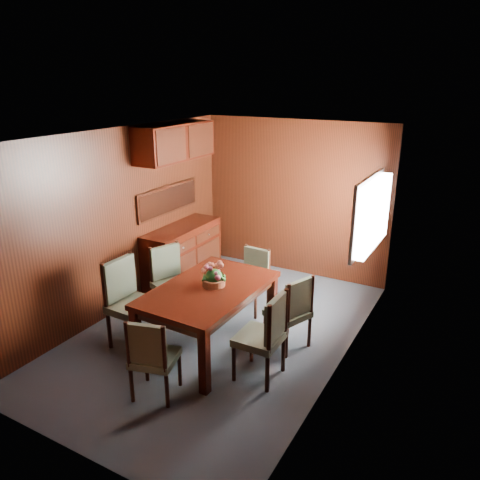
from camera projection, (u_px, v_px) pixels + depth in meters
The scene contains 11 objects.
ground at pixel (219, 332), 5.77m from camera, with size 4.50×4.50×0.00m, color #3C4753.
room_shell at pixel (224, 197), 5.55m from camera, with size 3.06×4.52×2.41m.
sideboard at pixel (183, 255), 7.02m from camera, with size 0.48×1.40×0.90m, color black.
dining_table at pixel (209, 296), 5.28m from camera, with size 1.04×1.63×0.76m.
chair_left_near at pixel (128, 297), 5.38m from camera, with size 0.50×0.52×1.06m.
chair_left_far at pixel (170, 277), 6.05m from camera, with size 0.57×0.58×0.95m.
chair_right_near at pixel (266, 332), 4.74m from camera, with size 0.45×0.46×0.97m.
chair_right_far at pixel (292, 309), 5.28m from camera, with size 0.54×0.55×0.91m.
chair_head at pixel (152, 355), 4.45m from camera, with size 0.51×0.50×0.88m.
chair_foot at pixel (253, 276), 6.22m from camera, with size 0.42×0.41×0.86m.
flower_centerpiece at pixel (214, 275), 5.24m from camera, with size 0.28×0.28×0.28m.
Camera 1 is at (2.69, -4.30, 2.99)m, focal length 35.00 mm.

